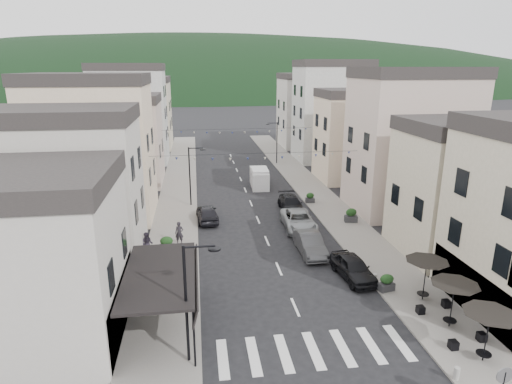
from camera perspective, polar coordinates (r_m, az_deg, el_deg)
ground at (r=21.25m, az=9.24°, el=-23.31°), size 700.00×700.00×0.00m
sidewalk_left at (r=49.43m, az=-10.24°, el=0.31°), size 4.00×76.00×0.12m
sidewalk_right at (r=51.03m, az=6.82°, el=0.96°), size 4.00×76.00×0.12m
hill_backdrop at (r=315.85m, az=-7.31°, el=13.76°), size 640.00×360.00×70.00m
boutique_awning at (r=23.07m, az=-12.08°, el=-10.78°), size 3.77×7.50×3.28m
buildings_row_left at (r=54.55m, az=-17.81°, el=7.80°), size 10.20×54.16×14.00m
buildings_row_right at (r=56.23m, az=12.83°, el=8.61°), size 10.20×54.16×14.50m
cafe_terrace at (r=25.11m, az=24.93°, el=-11.63°), size 2.50×8.10×2.53m
streetlamp_left_near at (r=20.07m, az=-8.56°, el=-13.05°), size 1.70×0.56×6.00m
streetlamp_left_far at (r=42.66m, az=-8.48°, el=2.89°), size 1.70×0.56×6.00m
streetlamp_right_far at (r=61.35m, az=2.55°, el=7.14°), size 1.70×0.56×6.00m
bollards at (r=25.33m, az=5.53°, el=-14.81°), size 11.66×10.26×0.60m
bunting_near at (r=38.70m, az=0.06°, el=4.66°), size 19.00×0.28×0.62m
bunting_far at (r=54.35m, az=-2.35°, el=8.04°), size 19.00×0.28×0.62m
parked_car_a at (r=29.37m, az=12.82°, el=-9.80°), size 2.27×4.60×1.51m
parked_car_b at (r=32.44m, az=7.23°, el=-6.88°), size 1.65×4.68×1.54m
parked_car_c at (r=37.11m, az=5.70°, el=-3.79°), size 2.72×5.61×1.54m
parked_car_d at (r=41.58m, az=4.69°, el=-1.61°), size 2.02×4.93×1.43m
parked_car_e at (r=39.02m, az=-6.52°, el=-2.81°), size 2.11×4.58×1.52m
delivery_van at (r=49.81m, az=0.44°, el=1.95°), size 2.11×4.83×2.27m
pedestrian_a at (r=34.04m, az=-10.19°, el=-5.41°), size 0.70×0.50×1.81m
pedestrian_b at (r=32.59m, az=-14.29°, el=-6.73°), size 0.98×0.83×1.76m
planter_la at (r=29.93m, az=-9.80°, el=-9.25°), size 1.15×0.82×1.16m
planter_lb at (r=32.95m, az=-11.82°, el=-6.85°), size 1.10×0.62×1.21m
planter_ra at (r=28.25m, az=17.02°, el=-11.48°), size 1.07×0.74×1.09m
planter_rb at (r=39.22m, az=12.56°, el=-3.05°), size 1.21×0.79×1.26m
planter_rc at (r=44.10m, az=7.22°, el=-0.76°), size 0.96×0.59×1.03m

